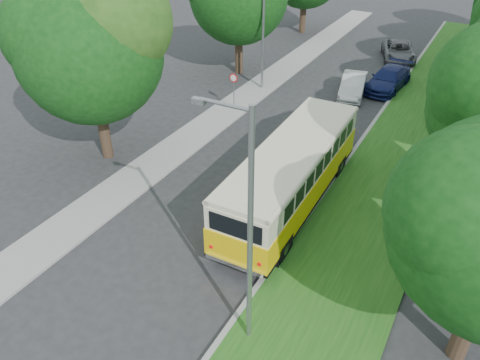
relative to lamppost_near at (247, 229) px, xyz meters
The scene contains 13 objects.
ground 6.56m from the lamppost_near, 149.28° to the left, with size 120.00×120.00×0.00m, color #2A2A2D.
curb 8.66m from the lamppost_near, 94.62° to the left, with size 0.20×70.00×0.15m, color gray.
grass_verge 8.82m from the lamppost_near, 76.91° to the left, with size 4.50×70.00×0.13m, color #1D5416.
sidewalk 12.49m from the lamppost_near, 140.22° to the left, with size 2.20×70.00×0.12m, color gray.
treeline 20.58m from the lamppost_near, 92.96° to the left, with size 24.27×41.91×9.46m.
lamppost_near is the anchor object (origin of this frame).
lamppost_far 20.53m from the lamppost_near, 115.71° to the left, with size 1.71×0.16×7.50m.
warning_sign 17.10m from the lamppost_near, 121.02° to the left, with size 0.56×0.10×2.50m.
vintage_bus 7.87m from the lamppost_near, 103.16° to the left, with size 2.65×10.28×3.05m, color yellow, non-canonical shape.
car_silver 12.50m from the lamppost_near, 99.35° to the left, with size 1.82×4.53×1.54m, color silver.
car_white 21.01m from the lamppost_near, 98.52° to the left, with size 1.47×4.22×1.39m, color silver.
car_blue 22.97m from the lamppost_near, 93.31° to the left, with size 2.02×4.96×1.44m, color navy.
car_grey 29.36m from the lamppost_near, 94.15° to the left, with size 2.29×4.98×1.38m, color #57595E.
Camera 1 is at (8.78, -11.12, 12.34)m, focal length 35.00 mm.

